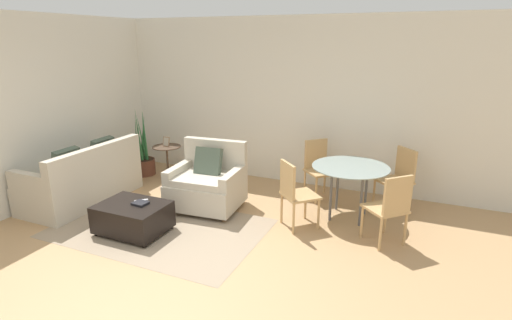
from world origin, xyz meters
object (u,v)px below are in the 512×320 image
object	(u,v)px
side_table	(167,156)
dining_chair_near_right	(390,205)
book_stack	(140,203)
dining_chair_far_right	(399,175)
picture_frame	(166,142)
dining_chair_near_left	(294,190)
dining_table	(350,173)
tv_remote_primary	(141,200)
dining_chair_far_left	(319,165)
potted_plant	(143,161)
armchair	(207,184)
ottoman	(133,217)
couch	(84,182)

from	to	relation	value
side_table	dining_chair_near_right	xyz separation A→B (m)	(3.86, -0.96, 0.10)
book_stack	dining_chair_near_right	distance (m)	3.06
book_stack	dining_chair_far_right	distance (m)	3.60
picture_frame	dining_chair_near_right	xyz separation A→B (m)	(3.86, -0.96, -0.15)
dining_chair_near_left	dining_chair_far_right	size ratio (longest dim) A/B	1.00
dining_table	tv_remote_primary	bearing A→B (deg)	-149.46
dining_chair_near_left	dining_chair_far_left	distance (m)	1.18
dining_chair_far_left	dining_chair_far_right	distance (m)	1.18
potted_plant	dining_chair_near_right	bearing A→B (deg)	-12.25
book_stack	dining_chair_far_left	size ratio (longest dim) A/B	0.21
armchair	tv_remote_primary	xyz separation A→B (m)	(-0.43, -0.94, 0.03)
dining_chair_far_left	dining_chair_near_right	bearing A→B (deg)	-45.00
dining_chair_near_right	armchair	bearing A→B (deg)	177.27
potted_plant	dining_chair_near_right	xyz separation A→B (m)	(4.40, -0.96, 0.26)
tv_remote_primary	potted_plant	distance (m)	2.28
book_stack	picture_frame	world-z (taller)	picture_frame
side_table	dining_chair_far_right	xyz separation A→B (m)	(3.86, 0.22, 0.10)
ottoman	picture_frame	size ratio (longest dim) A/B	5.07
ottoman	potted_plant	world-z (taller)	potted_plant
dining_chair_near_left	dining_chair_near_right	distance (m)	1.18
book_stack	dining_chair_far_right	size ratio (longest dim) A/B	0.21
potted_plant	couch	bearing A→B (deg)	-89.13
picture_frame	dining_table	size ratio (longest dim) A/B	0.16
dining_chair_far_left	picture_frame	bearing A→B (deg)	-175.19
armchair	tv_remote_primary	distance (m)	1.03
ottoman	dining_table	bearing A→B (deg)	32.64
couch	book_stack	bearing A→B (deg)	-18.26
couch	side_table	world-z (taller)	couch
tv_remote_primary	picture_frame	distance (m)	2.00
potted_plant	ottoman	bearing A→B (deg)	-54.13
potted_plant	armchair	bearing A→B (deg)	-24.27
ottoman	dining_chair_near_right	world-z (taller)	dining_chair_near_right
couch	dining_chair_far_left	distance (m)	3.59
tv_remote_primary	side_table	xyz separation A→B (m)	(-0.87, 1.78, 0.03)
tv_remote_primary	picture_frame	xyz separation A→B (m)	(-0.87, 1.78, 0.28)
armchair	tv_remote_primary	world-z (taller)	armchair
armchair	dining_chair_near_right	size ratio (longest dim) A/B	1.16
side_table	dining_chair_far_left	size ratio (longest dim) A/B	0.65
book_stack	tv_remote_primary	bearing A→B (deg)	123.89
ottoman	book_stack	world-z (taller)	book_stack
ottoman	dining_chair_near_left	xyz separation A→B (m)	(1.83, 0.96, 0.31)
couch	book_stack	distance (m)	1.55
side_table	dining_chair_near_right	world-z (taller)	dining_chair_near_right
side_table	potted_plant	bearing A→B (deg)	-179.60
armchair	dining_chair_far_left	distance (m)	1.74
armchair	ottoman	world-z (taller)	armchair
picture_frame	dining_chair_far_right	world-z (taller)	dining_chair_far_right
picture_frame	dining_table	world-z (taller)	picture_frame
potted_plant	dining_chair_near_right	distance (m)	4.51
ottoman	dining_chair_far_left	size ratio (longest dim) A/B	0.94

